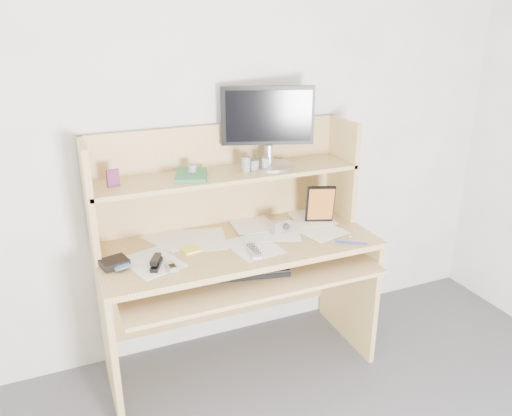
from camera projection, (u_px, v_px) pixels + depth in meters
name	position (u px, v px, depth m)	size (l,w,h in m)	color
back_wall	(216.00, 133.00, 2.63)	(3.60, 0.04, 2.50)	white
desk	(233.00, 246.00, 2.63)	(1.40, 0.70, 1.30)	tan
paper_clutter	(238.00, 242.00, 2.54)	(1.32, 0.54, 0.01)	white
keyboard	(239.00, 270.00, 2.44)	(0.50, 0.27, 0.03)	black
tv_remote	(254.00, 251.00, 2.41)	(0.05, 0.17, 0.02)	#ACACA7
flip_phone	(172.00, 266.00, 2.26)	(0.04, 0.08, 0.02)	#ABABAE
stapler	(156.00, 262.00, 2.28)	(0.04, 0.13, 0.04)	black
wallet	(114.00, 263.00, 2.28)	(0.12, 0.10, 0.03)	black
sticky_note_pad	(190.00, 250.00, 2.45)	(0.08, 0.08, 0.01)	yellow
digital_camera	(280.00, 226.00, 2.64)	(0.10, 0.04, 0.06)	#A6A6A8
game_case	(320.00, 204.00, 2.73)	(0.15, 0.02, 0.22)	black
blue_pen	(351.00, 242.00, 2.51)	(0.01, 0.01, 0.16)	#172AAC
card_box	(113.00, 178.00, 2.32)	(0.06, 0.02, 0.08)	maroon
shelf_book	(191.00, 175.00, 2.46)	(0.15, 0.21, 0.02)	#2D714C
chip_stack_a	(192.00, 170.00, 2.47)	(0.04, 0.04, 0.06)	black
chip_stack_b	(265.00, 164.00, 2.57)	(0.04, 0.04, 0.07)	white
chip_stack_c	(254.00, 166.00, 2.56)	(0.05, 0.05, 0.06)	black
chip_stack_d	(246.00, 164.00, 2.54)	(0.04, 0.04, 0.08)	silver
monitor	(268.00, 124.00, 2.58)	(0.47, 0.24, 0.42)	#A3A3A7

